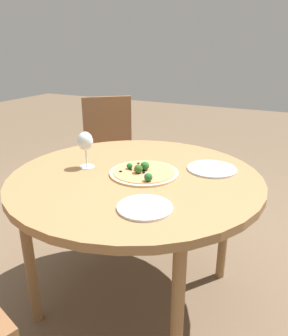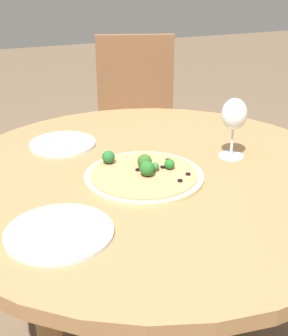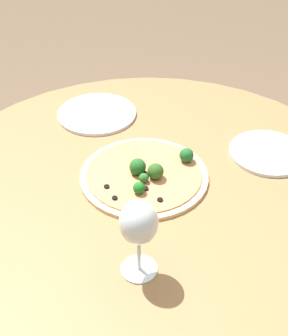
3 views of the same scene
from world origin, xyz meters
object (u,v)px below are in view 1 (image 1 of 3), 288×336
Objects in this scene: chair at (110,153)px; wine_glass at (85,142)px; plate_near at (145,207)px; pizza at (144,172)px; plate_far at (212,169)px.

chair is 5.07× the size of wine_glass.
wine_glass is 0.86× the size of plate_near.
pizza is at bearing -87.82° from chair.
wine_glass is at bearing -82.16° from pizza.
chair is 3.83× the size of plate_far.
pizza is at bearing 97.84° from wine_glass.
plate_near is at bearing -12.53° from plate_far.
chair is at bearing -142.22° from plate_near.
chair is at bearing -120.78° from plate_far.
pizza is 0.35m from plate_near.
plate_near is 0.52m from plate_far.
plate_near is (0.31, 0.16, -0.01)m from pizza.
plate_near is at bearing 59.49° from wine_glass.
wine_glass is at bearing -67.05° from plate_far.
plate_near is 0.87× the size of plate_far.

